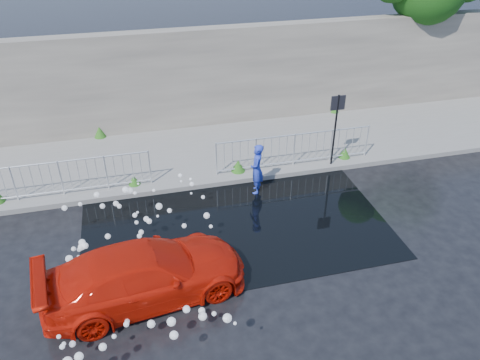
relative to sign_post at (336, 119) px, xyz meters
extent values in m
plane|color=black|center=(-4.20, -3.10, -1.72)|extent=(90.00, 90.00, 0.00)
cube|color=slate|center=(-4.20, 1.90, -1.65)|extent=(30.00, 4.00, 0.15)
cube|color=slate|center=(-4.20, -0.10, -1.64)|extent=(30.00, 0.25, 0.16)
cube|color=#615A52|center=(-4.20, 4.10, 0.18)|extent=(30.00, 0.60, 3.50)
cube|color=black|center=(-3.70, -2.10, -1.72)|extent=(8.00, 5.00, 0.01)
cylinder|color=black|center=(0.00, 0.00, -0.47)|extent=(0.06, 0.06, 2.50)
cube|color=black|center=(0.00, 0.00, 0.53)|extent=(0.45, 0.04, 0.45)
cylinder|color=#332114|center=(5.80, 5.10, 0.78)|extent=(0.36, 0.36, 5.00)
cylinder|color=silver|center=(-5.70, 0.25, -1.02)|extent=(0.05, 0.05, 1.10)
cylinder|color=silver|center=(-8.20, 0.25, -0.50)|extent=(5.00, 0.04, 0.04)
cylinder|color=silver|center=(-8.20, 0.25, -1.45)|extent=(5.00, 0.04, 0.04)
cylinder|color=silver|center=(-3.70, 0.25, -1.02)|extent=(0.05, 0.05, 1.10)
cylinder|color=silver|center=(1.30, 0.25, -1.02)|extent=(0.05, 0.05, 1.10)
cylinder|color=silver|center=(-1.20, 0.25, -0.50)|extent=(5.00, 0.04, 0.04)
cylinder|color=silver|center=(-1.20, 0.25, -1.45)|extent=(5.00, 0.04, 0.04)
cone|color=#1F5617|center=(-6.20, 0.30, -1.43)|extent=(0.36, 0.36, 0.28)
cone|color=#1F5617|center=(-3.00, 0.30, -1.39)|extent=(0.44, 0.44, 0.38)
cone|color=#1F5617|center=(0.60, 0.30, -1.40)|extent=(0.38, 0.38, 0.35)
cone|color=#1F5617|center=(-7.20, 3.80, -1.38)|extent=(0.42, 0.42, 0.39)
cone|color=#1F5617|center=(1.80, 3.80, -1.44)|extent=(0.34, 0.34, 0.27)
sphere|color=white|center=(-5.71, -2.16, -1.09)|extent=(0.07, 0.07, 0.07)
sphere|color=white|center=(-5.93, -2.33, -1.09)|extent=(0.14, 0.14, 0.14)
sphere|color=white|center=(-4.75, -3.17, -1.43)|extent=(0.16, 0.16, 0.16)
sphere|color=white|center=(-7.47, -2.85, -1.15)|extent=(0.15, 0.15, 0.15)
sphere|color=white|center=(-6.67, -3.39, -1.52)|extent=(0.08, 0.08, 0.08)
sphere|color=white|center=(-6.21, -2.77, -1.15)|extent=(0.12, 0.12, 0.12)
sphere|color=white|center=(-7.56, -2.78, -1.22)|extent=(0.17, 0.17, 0.17)
sphere|color=white|center=(-4.52, -2.53, -1.02)|extent=(0.16, 0.16, 0.16)
sphere|color=white|center=(-5.40, -2.10, -1.02)|extent=(0.13, 0.13, 0.13)
sphere|color=white|center=(-5.64, -1.99, -0.92)|extent=(0.18, 0.18, 0.18)
sphere|color=white|center=(-7.93, -1.69, -0.78)|extent=(0.14, 0.14, 0.14)
sphere|color=white|center=(-4.98, -1.38, -0.64)|extent=(0.06, 0.06, 0.06)
sphere|color=white|center=(-7.84, -2.87, -1.40)|extent=(0.09, 0.09, 0.09)
sphere|color=white|center=(-6.62, -1.85, -0.84)|extent=(0.12, 0.12, 0.12)
sphere|color=white|center=(-4.96, -1.11, -0.62)|extent=(0.11, 0.11, 0.11)
sphere|color=white|center=(-7.16, -1.33, -0.74)|extent=(0.15, 0.15, 0.15)
sphere|color=white|center=(-6.25, -2.32, -1.07)|extent=(0.10, 0.10, 0.10)
sphere|color=white|center=(-6.09, -1.06, -0.74)|extent=(0.06, 0.06, 0.06)
sphere|color=white|center=(-6.77, -2.89, -1.26)|extent=(0.09, 0.09, 0.09)
sphere|color=white|center=(-4.45, -2.69, -1.26)|extent=(0.10, 0.10, 0.10)
sphere|color=white|center=(-7.73, -2.90, -1.14)|extent=(0.11, 0.11, 0.11)
sphere|color=white|center=(-7.63, -2.79, -1.28)|extent=(0.11, 0.11, 0.11)
sphere|color=white|center=(-7.54, -2.72, -1.13)|extent=(0.16, 0.16, 0.16)
sphere|color=white|center=(-6.27, -2.10, -1.01)|extent=(0.12, 0.12, 0.12)
sphere|color=white|center=(-5.11, -2.60, -1.18)|extent=(0.12, 0.12, 0.12)
sphere|color=white|center=(-5.60, -3.41, -1.57)|extent=(0.13, 0.13, 0.13)
sphere|color=white|center=(-6.00, -3.09, -1.43)|extent=(0.12, 0.12, 0.12)
sphere|color=white|center=(-5.72, -3.34, -1.36)|extent=(0.11, 0.11, 0.11)
sphere|color=white|center=(-4.47, -1.77, -0.97)|extent=(0.10, 0.10, 0.10)
sphere|color=white|center=(-6.70, -1.65, -0.88)|extent=(0.14, 0.14, 0.14)
sphere|color=white|center=(-6.16, -2.63, -1.16)|extent=(0.13, 0.13, 0.13)
sphere|color=white|center=(-6.00, -2.28, -1.04)|extent=(0.14, 0.14, 0.14)
sphere|color=white|center=(-7.87, -2.94, -1.38)|extent=(0.17, 0.17, 0.17)
sphere|color=white|center=(-7.02, -1.87, -0.76)|extent=(0.13, 0.13, 0.13)
sphere|color=white|center=(-5.71, -1.41, -0.79)|extent=(0.09, 0.09, 0.09)
sphere|color=white|center=(-4.70, -1.17, -0.74)|extent=(0.08, 0.08, 0.08)
sphere|color=white|center=(-4.69, -1.37, -0.78)|extent=(0.13, 0.13, 0.13)
sphere|color=white|center=(-6.32, -1.24, -0.81)|extent=(0.16, 0.16, 0.16)
sphere|color=white|center=(-7.66, -2.87, -1.42)|extent=(0.08, 0.08, 0.08)
sphere|color=white|center=(-6.20, -1.48, -0.75)|extent=(0.09, 0.09, 0.09)
sphere|color=white|center=(-6.95, -2.63, -1.14)|extent=(0.14, 0.14, 0.14)
sphere|color=white|center=(-4.78, -1.82, -0.77)|extent=(0.06, 0.06, 0.06)
sphere|color=white|center=(-7.57, -1.53, -0.83)|extent=(0.11, 0.11, 0.11)
sphere|color=white|center=(-6.19, -2.04, -0.97)|extent=(0.07, 0.07, 0.07)
sphere|color=white|center=(-5.89, -3.11, -1.33)|extent=(0.12, 0.12, 0.12)
sphere|color=white|center=(-6.43, -1.30, -0.73)|extent=(0.17, 0.17, 0.17)
sphere|color=white|center=(-5.79, -6.22, -0.80)|extent=(0.16, 0.16, 0.16)
sphere|color=white|center=(-6.88, -5.59, -1.26)|extent=(0.09, 0.09, 0.09)
sphere|color=white|center=(-4.83, -6.14, -0.73)|extent=(0.08, 0.08, 0.08)
sphere|color=white|center=(-4.90, -5.32, -1.46)|extent=(0.10, 0.10, 0.10)
sphere|color=white|center=(-5.48, -5.63, -0.85)|extent=(0.15, 0.15, 0.15)
sphere|color=white|center=(-6.63, -5.50, -1.09)|extent=(0.11, 0.11, 0.11)
sphere|color=white|center=(-5.15, -5.43, -1.35)|extent=(0.18, 0.18, 0.18)
sphere|color=white|center=(-7.39, -6.36, -0.70)|extent=(0.15, 0.15, 0.15)
sphere|color=white|center=(-7.03, -6.10, -0.89)|extent=(0.14, 0.14, 0.14)
sphere|color=white|center=(-7.74, -5.85, -0.96)|extent=(0.10, 0.10, 0.10)
sphere|color=white|center=(-4.71, -6.39, -0.61)|extent=(0.06, 0.06, 0.06)
sphere|color=white|center=(-7.65, -5.52, -1.33)|extent=(0.12, 0.12, 0.12)
sphere|color=white|center=(-6.17, -5.34, -1.39)|extent=(0.17, 0.17, 0.17)
sphere|color=white|center=(-7.77, -5.61, -1.17)|extent=(0.08, 0.08, 0.08)
sphere|color=white|center=(-7.96, -5.18, -1.31)|extent=(0.09, 0.09, 0.09)
sphere|color=white|center=(-7.68, -5.07, -1.39)|extent=(0.12, 0.12, 0.12)
sphere|color=white|center=(-6.64, -5.12, -1.43)|extent=(0.10, 0.10, 0.10)
sphere|color=white|center=(-4.79, -6.10, -0.77)|extent=(0.17, 0.17, 0.17)
sphere|color=white|center=(-5.13, -5.12, -1.52)|extent=(0.15, 0.15, 0.15)
sphere|color=white|center=(-5.79, -5.66, -1.07)|extent=(0.18, 0.18, 0.18)
sphere|color=white|center=(-7.84, -5.56, -1.02)|extent=(0.08, 0.08, 0.08)
imported|color=red|center=(-6.17, -4.20, -1.09)|extent=(4.60, 2.39, 1.27)
imported|color=#273BC4|center=(-2.70, -0.75, -0.95)|extent=(0.53, 0.65, 1.55)
camera|label=1|loc=(-6.01, -11.93, 5.94)|focal=35.00mm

